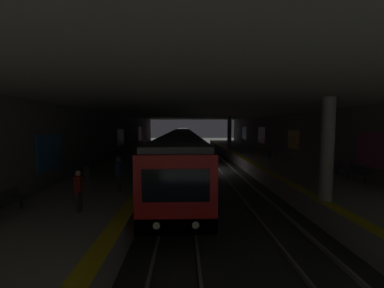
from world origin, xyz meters
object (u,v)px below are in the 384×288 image
(pillar_near, at_px, (327,150))
(trash_bin, at_px, (87,174))
(pillar_far, at_px, (229,133))
(suitcase_rolling, at_px, (269,154))
(metro_train, at_px, (182,141))
(bench_left_far, at_px, (332,165))
(bench_right_mid, at_px, (116,154))
(bench_right_near, at_px, (6,201))
(bench_left_mid, at_px, (358,172))
(person_waiting_near, at_px, (79,190))
(person_standing_far, at_px, (142,145))
(person_walking_mid, at_px, (119,172))

(pillar_near, height_order, trash_bin, pillar_near)
(pillar_far, bearing_deg, suitcase_rolling, -161.91)
(metro_train, xyz_separation_m, suitcase_rolling, (-10.99, -9.24, -0.68))
(bench_left_far, bearing_deg, bench_right_mid, 67.72)
(bench_right_near, relative_size, suitcase_rolling, 1.93)
(bench_right_mid, distance_m, suitcase_rolling, 15.63)
(metro_train, height_order, suitcase_rolling, metro_train)
(bench_left_mid, bearing_deg, person_waiting_near, 108.21)
(bench_left_far, xyz_separation_m, bench_right_mid, (6.99, 17.07, 0.00))
(pillar_near, bearing_deg, bench_right_mid, 44.15)
(person_waiting_near, height_order, suitcase_rolling, person_waiting_near)
(bench_right_mid, relative_size, person_waiting_near, 1.06)
(pillar_near, distance_m, bench_right_near, 13.07)
(bench_left_far, bearing_deg, metro_train, 29.04)
(person_standing_far, bearing_deg, bench_right_near, 176.46)
(pillar_far, relative_size, bench_left_far, 2.68)
(pillar_far, bearing_deg, person_waiting_near, 156.65)
(pillar_far, height_order, bench_right_mid, pillar_far)
(bench_right_near, distance_m, bench_right_mid, 14.61)
(person_walking_mid, bearing_deg, suitcase_rolling, -44.07)
(person_waiting_near, distance_m, person_standing_far, 21.24)
(person_waiting_near, bearing_deg, metro_train, -8.07)
(person_waiting_near, bearing_deg, person_standing_far, 3.31)
(metro_train, bearing_deg, person_standing_far, 137.59)
(person_walking_mid, bearing_deg, pillar_near, -101.37)
(bench_left_far, bearing_deg, person_walking_mid, 107.51)
(pillar_near, distance_m, trash_bin, 13.00)
(pillar_near, bearing_deg, bench_left_mid, -48.54)
(person_walking_mid, height_order, trash_bin, person_walking_mid)
(bench_left_far, xyz_separation_m, person_walking_mid, (-4.35, 13.78, 0.42))
(suitcase_rolling, bearing_deg, person_standing_far, 68.87)
(bench_right_near, distance_m, person_walking_mid, 4.65)
(pillar_far, height_order, metro_train, pillar_far)
(metro_train, height_order, person_standing_far, metro_train)
(pillar_far, height_order, person_walking_mid, pillar_far)
(bench_right_near, xyz_separation_m, person_waiting_near, (0.26, -2.55, 0.35))
(person_walking_mid, bearing_deg, trash_bin, 47.72)
(bench_left_mid, bearing_deg, pillar_far, 12.32)
(trash_bin, bearing_deg, bench_left_far, -82.93)
(person_waiting_near, xyz_separation_m, trash_bin, (5.33, 1.82, -0.45))
(bench_left_mid, distance_m, bench_right_mid, 19.57)
(pillar_far, height_order, person_standing_far, pillar_far)
(bench_left_far, bearing_deg, pillar_near, 146.31)
(person_waiting_near, bearing_deg, bench_right_mid, 10.09)
(pillar_far, distance_m, bench_right_mid, 16.15)
(person_waiting_near, relative_size, trash_bin, 1.90)
(pillar_near, xyz_separation_m, trash_bin, (4.25, 12.15, -1.85))
(pillar_far, distance_m, bench_right_near, 27.47)
(bench_right_mid, bearing_deg, person_standing_far, -10.95)
(pillar_far, xyz_separation_m, person_waiting_near, (-23.93, 10.33, -1.40))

